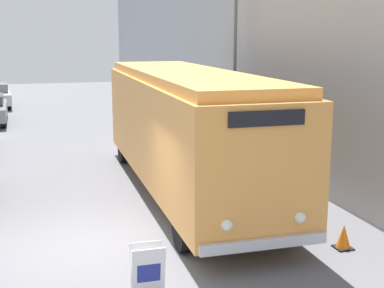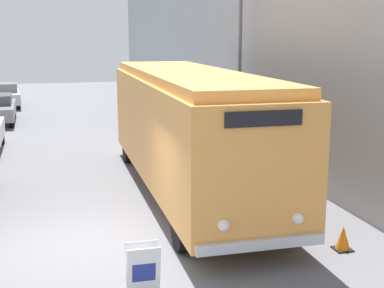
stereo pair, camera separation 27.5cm
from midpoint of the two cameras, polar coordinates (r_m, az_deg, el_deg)
ground_plane at (r=11.74m, az=-11.46°, el=-10.55°), size 80.00×80.00×0.00m
building_wall_right at (r=22.12m, az=3.57°, el=11.17°), size 0.30×60.00×8.45m
vintage_bus at (r=14.79m, az=-1.17°, el=1.98°), size 2.64×11.02×3.41m
sign_board at (r=9.25m, az=-5.62°, el=-13.52°), size 0.56×0.36×0.95m
streetlamp at (r=19.23m, az=4.21°, el=10.21°), size 0.36×0.36×5.99m
traffic_cone at (r=11.66m, az=15.21°, el=-9.55°), size 0.36×0.36×0.51m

